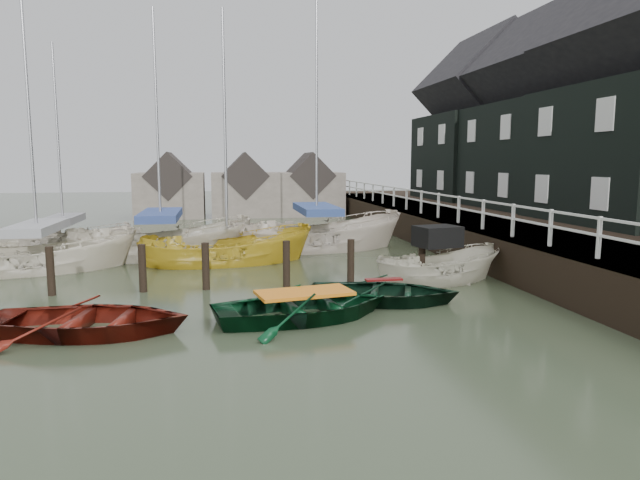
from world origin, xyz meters
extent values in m
plane|color=#2B3421|center=(0.00, 0.00, 0.00)|extent=(120.00, 120.00, 0.00)
cube|color=black|center=(9.50, 10.00, 1.40)|extent=(3.00, 32.00, 0.20)
cube|color=silver|center=(8.00, 10.00, 2.45)|extent=(0.06, 32.00, 0.06)
cube|color=silver|center=(8.00, 10.00, 2.05)|extent=(0.06, 32.00, 0.06)
cube|color=black|center=(15.00, 10.00, 0.00)|extent=(14.00, 38.00, 1.50)
cube|color=black|center=(15.00, 12.00, 4.00)|extent=(6.00, 7.00, 5.00)
cube|color=black|center=(15.00, 12.00, 8.25)|extent=(6.11, 7.14, 6.11)
cube|color=black|center=(15.00, 19.00, 4.00)|extent=(6.40, 7.00, 5.00)
cube|color=black|center=(15.00, 19.00, 8.25)|extent=(6.52, 7.14, 6.52)
cylinder|color=black|center=(-5.50, 3.00, 0.50)|extent=(0.22, 0.22, 1.80)
cylinder|color=black|center=(-3.00, 3.00, 0.50)|extent=(0.22, 0.22, 1.80)
cylinder|color=black|center=(-1.20, 3.00, 0.50)|extent=(0.22, 0.22, 1.80)
cylinder|color=black|center=(1.20, 3.00, 0.50)|extent=(0.22, 0.22, 1.80)
cylinder|color=black|center=(3.20, 3.00, 0.50)|extent=(0.22, 0.22, 1.80)
cylinder|color=black|center=(5.50, 3.00, 0.50)|extent=(0.22, 0.22, 1.80)
cube|color=#665B51|center=(-4.00, 26.00, 1.50)|extent=(4.50, 4.00, 3.00)
cube|color=#282321|center=(-4.00, 26.00, 2.80)|extent=(3.18, 4.08, 3.18)
cube|color=#665B51|center=(1.00, 26.00, 1.50)|extent=(4.50, 4.00, 3.00)
cube|color=#282321|center=(1.00, 26.00, 2.80)|extent=(3.18, 4.08, 3.18)
cube|color=#665B51|center=(5.50, 26.00, 1.50)|extent=(4.50, 4.00, 3.00)
cube|color=#282321|center=(5.50, 26.00, 2.80)|extent=(3.18, 4.08, 3.18)
imported|color=#55140C|center=(-3.66, -1.03, 0.00)|extent=(4.83, 3.79, 0.91)
imported|color=black|center=(1.20, -0.68, 0.00)|extent=(4.83, 3.83, 0.90)
imported|color=black|center=(3.54, 0.58, 0.00)|extent=(4.71, 4.00, 0.83)
imported|color=#BDB8A2|center=(5.94, 2.65, 0.00)|extent=(4.64, 2.53, 1.70)
cube|color=black|center=(5.94, 2.85, 1.45)|extent=(1.48, 1.25, 0.65)
imported|color=beige|center=(-6.96, 6.96, 0.00)|extent=(6.98, 4.08, 2.53)
cylinder|color=#B2B2B7|center=(-6.96, 6.96, 5.71)|extent=(0.10, 0.10, 8.62)
cube|color=gray|center=(-6.96, 6.96, 1.51)|extent=(3.82, 2.20, 0.30)
imported|color=beige|center=(-3.05, 9.24, 0.00)|extent=(7.66, 4.01, 2.81)
cylinder|color=#B2B2B7|center=(-3.05, 9.24, 5.54)|extent=(0.10, 0.10, 7.99)
cube|color=navy|center=(-3.05, 9.24, 1.67)|extent=(4.20, 2.16, 0.30)
imported|color=gold|center=(-0.49, 7.46, 0.00)|extent=(6.74, 3.19, 2.51)
cylinder|color=#B2B2B7|center=(-0.49, 7.46, 5.28)|extent=(0.10, 0.10, 7.79)
imported|color=beige|center=(3.35, 10.07, 0.00)|extent=(7.91, 3.56, 2.97)
cylinder|color=#B2B2B7|center=(3.35, 10.07, 6.40)|extent=(0.10, 0.10, 9.53)
cube|color=navy|center=(3.35, 10.07, 1.75)|extent=(4.34, 1.90, 0.30)
imported|color=beige|center=(-7.26, 11.48, 0.00)|extent=(6.07, 3.25, 2.22)
cylinder|color=#B2B2B7|center=(-7.26, 11.48, 4.89)|extent=(0.10, 0.10, 7.33)
cube|color=gray|center=(-7.26, 11.48, 1.34)|extent=(3.33, 1.75, 0.30)
camera|label=1|loc=(-0.76, -13.89, 3.78)|focal=32.00mm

